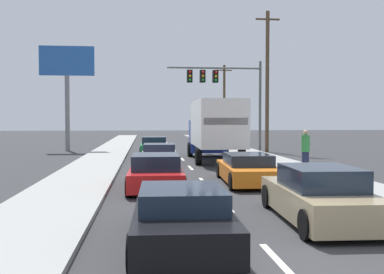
% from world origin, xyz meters
% --- Properties ---
extents(ground_plane, '(140.00, 140.00, 0.00)m').
position_xyz_m(ground_plane, '(0.00, 25.00, 0.00)').
color(ground_plane, '#333335').
extents(sidewalk_right, '(2.71, 80.00, 0.14)m').
position_xyz_m(sidewalk_right, '(4.91, 20.00, 0.07)').
color(sidewalk_right, '#9E9E99').
rests_on(sidewalk_right, ground_plane).
extents(sidewalk_left, '(2.71, 80.00, 0.14)m').
position_xyz_m(sidewalk_left, '(-4.91, 20.00, 0.07)').
color(sidewalk_left, '#9E9E99').
rests_on(sidewalk_left, ground_plane).
extents(lane_markings, '(0.14, 57.00, 0.01)m').
position_xyz_m(lane_markings, '(0.00, 22.40, 0.00)').
color(lane_markings, silver).
rests_on(lane_markings, ground_plane).
extents(car_green, '(1.92, 4.06, 1.30)m').
position_xyz_m(car_green, '(-1.71, 22.79, 0.59)').
color(car_green, '#196B38').
rests_on(car_green, ground_plane).
extents(car_white, '(2.10, 4.48, 1.17)m').
position_xyz_m(car_white, '(-1.54, 16.48, 0.53)').
color(car_white, white).
rests_on(car_white, ground_plane).
extents(car_red, '(2.02, 4.53, 1.25)m').
position_xyz_m(car_red, '(-1.92, 8.20, 0.57)').
color(car_red, red).
rests_on(car_red, ground_plane).
extents(car_black, '(2.04, 4.48, 1.15)m').
position_xyz_m(car_black, '(-1.58, 1.11, 0.54)').
color(car_black, black).
rests_on(car_black, ground_plane).
extents(box_truck, '(2.81, 8.61, 3.54)m').
position_xyz_m(box_truck, '(1.80, 18.43, 2.02)').
color(box_truck, white).
rests_on(box_truck, ground_plane).
extents(car_orange, '(2.09, 4.67, 1.14)m').
position_xyz_m(car_orange, '(1.64, 9.22, 0.54)').
color(car_orange, orange).
rests_on(car_orange, ground_plane).
extents(car_tan, '(2.05, 4.54, 1.34)m').
position_xyz_m(car_tan, '(1.87, 2.71, 0.61)').
color(car_tan, tan).
rests_on(car_tan, ground_plane).
extents(traffic_signal_mast, '(7.38, 0.69, 7.02)m').
position_xyz_m(traffic_signal_mast, '(3.36, 26.52, 5.32)').
color(traffic_signal_mast, '#595B56').
rests_on(traffic_signal_mast, ground_plane).
extents(utility_pole_mid, '(1.80, 0.28, 10.47)m').
position_xyz_m(utility_pole_mid, '(6.74, 24.76, 5.38)').
color(utility_pole_mid, brown).
rests_on(utility_pole_mid, ground_plane).
extents(utility_pole_far, '(1.80, 0.28, 8.75)m').
position_xyz_m(utility_pole_far, '(6.79, 43.13, 4.51)').
color(utility_pole_far, brown).
rests_on(utility_pole_far, ground_plane).
extents(roadside_billboard, '(4.24, 0.36, 8.23)m').
position_xyz_m(roadside_billboard, '(-8.39, 28.29, 5.91)').
color(roadside_billboard, slate).
rests_on(roadside_billboard, ground_plane).
extents(pedestrian_near_corner, '(0.38, 0.38, 1.86)m').
position_xyz_m(pedestrian_near_corner, '(4.93, 11.87, 1.07)').
color(pedestrian_near_corner, '#1E233F').
rests_on(pedestrian_near_corner, sidewalk_right).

